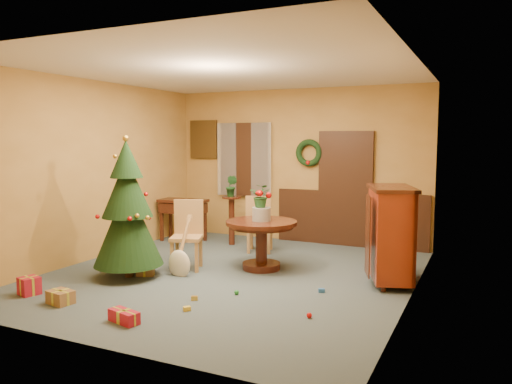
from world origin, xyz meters
The scene contains 21 objects.
room_envelope centered at (0.21, 2.70, 1.12)m, with size 5.50×5.50×5.50m.
dining_table centered at (0.26, 0.51, 0.51)m, with size 1.07×1.07×0.74m.
urn centered at (0.26, 0.51, 0.84)m, with size 0.27×0.27×0.20m, color slate.
centerpiece_plant centered at (0.26, 0.51, 1.11)m, with size 0.32×0.27×0.35m, color #1E4C23.
chair_near centered at (-0.78, 0.09, 0.55)m, with size 0.58×0.58×1.03m.
chair_far centered at (-0.22, 1.49, 0.54)m, with size 0.54×0.54×1.00m.
guitar centered at (-0.65, -0.34, 0.42)m, with size 0.36×0.17×0.85m, color beige, non-canonical shape.
plant_stand centered at (-0.97, 1.88, 0.56)m, with size 0.35×0.35×0.90m.
stand_plant centered at (-0.97, 1.88, 1.10)m, with size 0.22×0.18×0.40m, color #19471E.
christmas_tree centered at (-1.27, -0.68, 0.95)m, with size 0.97×0.97×2.01m.
writing_desk centered at (-1.98, 1.79, 0.61)m, with size 0.93×0.50×0.81m.
sideboard centered at (2.15, 0.56, 0.71)m, with size 0.86×1.15×1.32m.
gift_a centered at (-1.24, -1.96, 0.08)m, with size 0.33×0.27×0.16m.
gift_b centered at (-1.87, -1.87, 0.11)m, with size 0.28×0.28×0.23m.
gift_c centered at (-1.09, -0.54, 0.06)m, with size 0.29×0.25×0.13m.
gift_d centered at (-0.15, -2.13, 0.07)m, with size 0.40×0.24×0.13m.
toy_a centered at (1.44, -0.23, 0.03)m, with size 0.08×0.05×0.05m, color #2961B4.
toy_b centered at (0.50, -0.77, 0.03)m, with size 0.06×0.06×0.06m, color #268C37.
toy_c centered at (0.26, -1.54, 0.03)m, with size 0.08×0.05×0.05m, color gold.
toy_d centered at (1.60, -1.17, 0.03)m, with size 0.06×0.06×0.06m, color red.
toy_e centered at (0.13, -1.18, 0.03)m, with size 0.08×0.05×0.05m, color gold.
Camera 1 is at (3.31, -6.20, 1.94)m, focal length 35.00 mm.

